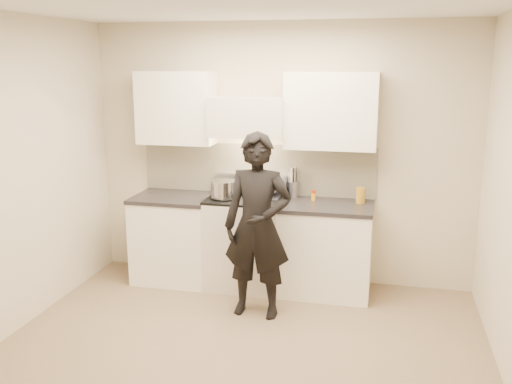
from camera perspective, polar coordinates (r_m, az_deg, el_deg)
ground_plane at (r=4.79m, az=-1.69°, el=-15.80°), size 4.00×4.00×0.00m
room_shell at (r=4.62m, az=-1.34°, el=4.20°), size 4.04×3.54×2.70m
stove at (r=5.94m, az=-1.04°, el=-4.95°), size 0.76×0.65×0.96m
counter_right at (r=5.81m, az=6.97°, el=-5.61°), size 0.92×0.67×0.92m
counter_left at (r=6.17m, az=-8.10°, el=-4.52°), size 0.82×0.67×0.92m
wok at (r=5.88m, az=1.14°, el=0.79°), size 0.38×0.46×0.31m
stock_pot at (r=5.74m, az=-3.26°, el=0.30°), size 0.36×0.32×0.17m
utensil_crock at (r=5.94m, az=3.73°, el=0.44°), size 0.12×0.12×0.31m
spice_jar at (r=5.81m, az=5.78°, el=-0.33°), size 0.05×0.05×0.10m
oil_glass at (r=5.76m, az=10.42°, el=-0.33°), size 0.09×0.09×0.16m
person at (r=5.15m, az=0.15°, el=-3.43°), size 0.64×0.43×1.70m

